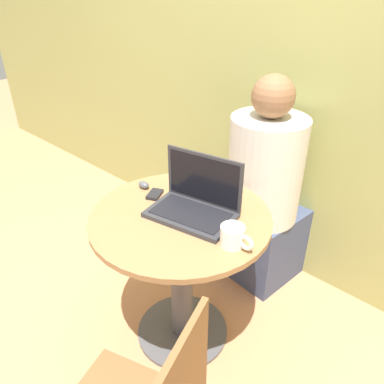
{
  "coord_description": "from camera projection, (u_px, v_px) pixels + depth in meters",
  "views": [
    {
      "loc": [
        0.92,
        -0.94,
        1.61
      ],
      "look_at": [
        0.02,
        0.05,
        0.83
      ],
      "focal_mm": 35.0,
      "sensor_mm": 36.0,
      "label": 1
    }
  ],
  "objects": [
    {
      "name": "computer_mouse",
      "position": [
        144.0,
        185.0,
        1.77
      ],
      "size": [
        0.06,
        0.04,
        0.03
      ],
      "color": "#4C4C51",
      "rests_on": "round_table"
    },
    {
      "name": "laptop",
      "position": [
        195.0,
        202.0,
        1.57
      ],
      "size": [
        0.39,
        0.28,
        0.25
      ],
      "color": "#2D2D33",
      "rests_on": "round_table"
    },
    {
      "name": "cell_phone",
      "position": [
        155.0,
        194.0,
        1.71
      ],
      "size": [
        0.09,
        0.1,
        0.02
      ],
      "color": "black",
      "rests_on": "round_table"
    },
    {
      "name": "coffee_cup",
      "position": [
        233.0,
        236.0,
        1.39
      ],
      "size": [
        0.14,
        0.09,
        0.08
      ],
      "color": "white",
      "rests_on": "round_table"
    },
    {
      "name": "person_seated",
      "position": [
        269.0,
        202.0,
        2.11
      ],
      "size": [
        0.43,
        0.62,
        1.22
      ],
      "color": "#3D4766",
      "rests_on": "ground_plane"
    },
    {
      "name": "ground_plane",
      "position": [
        183.0,
        331.0,
        1.95
      ],
      "size": [
        12.0,
        12.0,
        0.0
      ],
      "primitive_type": "plane",
      "color": "tan"
    },
    {
      "name": "back_wall",
      "position": [
        299.0,
        47.0,
        1.84
      ],
      "size": [
        7.0,
        0.05,
        2.6
      ],
      "color": "#939956",
      "rests_on": "ground_plane"
    },
    {
      "name": "round_table",
      "position": [
        181.0,
        256.0,
        1.7
      ],
      "size": [
        0.77,
        0.77,
        0.73
      ],
      "color": "#4C4C51",
      "rests_on": "ground_plane"
    }
  ]
}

